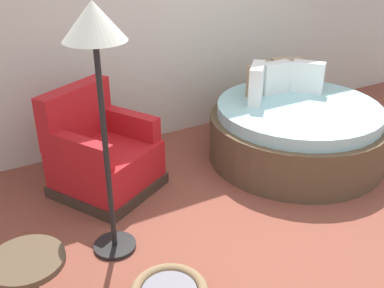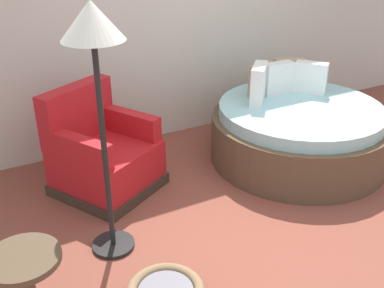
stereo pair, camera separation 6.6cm
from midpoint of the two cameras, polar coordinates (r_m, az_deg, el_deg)
The scene contains 6 objects.
ground_plane at distance 3.85m, azimuth 10.79°, elevation -9.89°, with size 8.00×8.00×0.02m, color brown.
back_wall at distance 4.95m, azimuth -3.82°, elevation 16.58°, with size 8.00×0.12×2.79m, color beige.
round_daybed at distance 4.74m, azimuth 12.46°, elevation 1.68°, with size 1.76×1.76×0.96m.
red_armchair at distance 4.16m, azimuth -11.76°, elevation -1.52°, with size 1.08×1.08×0.94m.
side_table at distance 2.89m, azimuth -20.49°, elevation -14.70°, with size 0.44×0.44×0.52m.
floor_lamp at distance 2.90m, azimuth -12.59°, elevation 11.60°, with size 0.40×0.40×1.82m.
Camera 1 is at (-2.14, -2.28, 2.25)m, focal length 42.55 mm.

